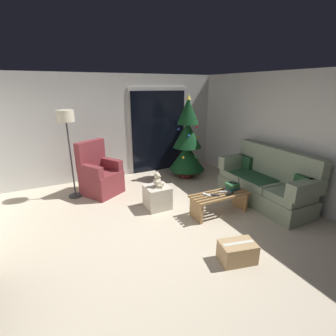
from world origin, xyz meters
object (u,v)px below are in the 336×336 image
coffee_table (220,200)px  christmas_tree (187,143)px  ottoman (157,197)px  book_stack (233,186)px  floor_lamp (66,125)px  couch (266,183)px  teddy_bear_cream (158,181)px  remote_white (207,195)px  remote_silver (223,192)px  remote_graphite (215,195)px  cardboard_box_taped_mid_floor (237,252)px  armchair (100,175)px  remote_black (230,194)px  cell_phone (234,183)px

coffee_table → christmas_tree: (0.44, 1.91, 0.64)m
ottoman → book_stack: bearing=-28.2°
book_stack → floor_lamp: 3.36m
couch → teddy_bear_cream: couch is taller
couch → coffee_table: size_ratio=1.77×
remote_white → remote_silver: 0.34m
remote_graphite → cardboard_box_taped_mid_floor: 1.24m
remote_graphite → armchair: (-1.61, 1.90, -0.00)m
teddy_bear_cream → remote_black: bearing=-37.9°
coffee_table → cell_phone: 0.43m
remote_silver → floor_lamp: bearing=67.1°
cardboard_box_taped_mid_floor → remote_black: bearing=55.6°
remote_graphite → cell_phone: 0.48m
couch → christmas_tree: 2.09m
cell_phone → christmas_tree: bearing=54.8°
couch → remote_white: size_ratio=12.48×
coffee_table → remote_graphite: bearing=-168.8°
cell_phone → christmas_tree: christmas_tree is taller
remote_graphite → ottoman: 1.09m
cell_phone → remote_graphite: bearing=157.4°
remote_white → remote_graphite: (0.13, -0.08, 0.00)m
coffee_table → remote_white: (-0.25, 0.05, 0.14)m
armchair → teddy_bear_cream: armchair is taller
remote_white → book_stack: bearing=-21.6°
remote_silver → coffee_table: bearing=116.7°
ottoman → remote_graphite: bearing=-43.5°
remote_white → remote_black: size_ratio=1.00×
remote_black → cell_phone: cell_phone is taller
couch → floor_lamp: (-3.37, 1.95, 1.11)m
armchair → remote_white: bearing=-51.0°
cell_phone → remote_black: bearing=-175.9°
remote_white → christmas_tree: (0.69, 1.85, 0.49)m
armchair → floor_lamp: (-0.52, 0.06, 1.10)m
book_stack → remote_black: bearing=-141.1°
couch → christmas_tree: bearing=109.7°
armchair → cardboard_box_taped_mid_floor: size_ratio=2.17×
coffee_table → cardboard_box_taped_mid_floor: coffee_table is taller
cell_phone → remote_white: bearing=147.9°
book_stack → cardboard_box_taped_mid_floor: size_ratio=0.51×
floor_lamp → christmas_tree: bearing=-0.7°
coffee_table → book_stack: book_stack is taller
couch → ottoman: 2.16m
remote_silver → remote_graphite: (-0.21, -0.04, 0.00)m
couch → book_stack: bearing=175.3°
remote_white → floor_lamp: 2.96m
couch → cell_phone: 0.79m
floor_lamp → armchair: bearing=-6.5°
remote_black → cell_phone: size_ratio=1.08×
cell_phone → armchair: size_ratio=0.13×
coffee_table → remote_black: size_ratio=7.05×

